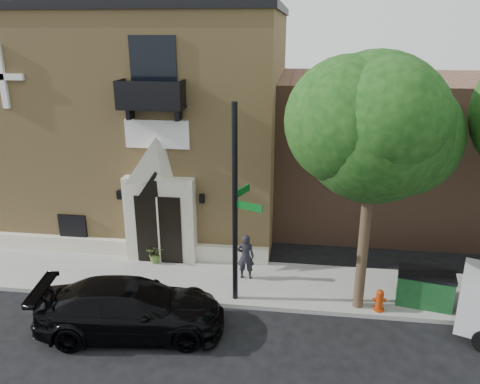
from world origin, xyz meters
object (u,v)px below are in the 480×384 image
Objects in this scene: black_sedan at (131,308)px; pedestrian_near at (246,257)px; street_sign at (236,206)px; dumpster at (425,287)px; fire_hydrant at (379,300)px.

black_sedan is 3.27× the size of pedestrian_near.
dumpster is (5.93, 0.50, -2.62)m from street_sign.
street_sign is at bearing -62.85° from black_sedan.
black_sedan is 9.05m from dumpster.
street_sign is at bearing -164.35° from dumpster.
pedestrian_near is at bearing 105.38° from street_sign.
street_sign reaches higher than black_sedan.
pedestrian_near is (-4.33, 1.44, 0.47)m from fire_hydrant.
black_sedan reaches higher than fire_hydrant.
dumpster is at bearing 22.61° from fire_hydrant.
street_sign is at bearing 178.58° from fire_hydrant.
dumpster is (1.46, 0.61, 0.21)m from fire_hydrant.
black_sedan is at bearing 45.09° from pedestrian_near.
fire_hydrant is 1.59m from dumpster.
fire_hydrant is at bearing 20.33° from street_sign.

